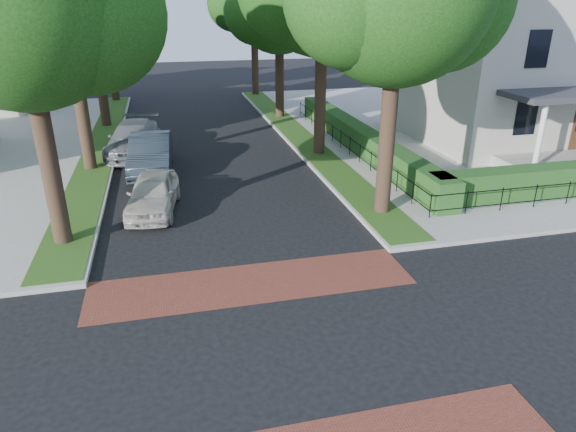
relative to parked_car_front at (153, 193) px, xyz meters
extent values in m
plane|color=black|center=(2.65, -9.32, -0.71)|extent=(120.00, 120.00, 0.00)
cube|color=gray|center=(22.15, 9.68, -0.64)|extent=(30.00, 30.00, 0.15)
cube|color=maroon|center=(2.65, -6.12, -0.71)|extent=(9.00, 2.20, 0.01)
cube|color=#2B4E16|center=(8.05, 9.78, -0.55)|extent=(1.60, 29.80, 0.02)
cube|color=#2B4E16|center=(-2.75, 9.78, -0.55)|extent=(1.60, 29.80, 0.02)
cylinder|color=black|center=(8.15, -2.32, 3.11)|extent=(0.56, 0.56, 7.35)
sphere|color=#12370F|center=(9.86, -2.02, 6.60)|extent=(4.65, 4.65, 4.65)
cylinder|color=black|center=(8.15, 5.68, 3.29)|extent=(0.56, 0.56, 7.70)
cylinder|color=black|center=(8.15, 14.68, 2.76)|extent=(0.56, 0.56, 6.65)
sphere|color=#12370F|center=(8.15, 14.68, 6.28)|extent=(5.80, 5.80, 5.80)
sphere|color=#12370F|center=(9.75, 14.98, 5.88)|extent=(4.35, 4.35, 4.35)
sphere|color=#12370F|center=(6.70, 14.48, 5.98)|extent=(4.06, 4.06, 4.06)
cylinder|color=black|center=(8.15, 23.68, 2.94)|extent=(0.56, 0.56, 7.00)
sphere|color=#12370F|center=(9.80, 23.98, 6.24)|extent=(4.50, 4.50, 4.50)
sphere|color=#12370F|center=(6.65, 23.48, 6.34)|extent=(4.20, 4.20, 4.20)
cylinder|color=black|center=(-2.85, -2.32, 2.94)|extent=(0.56, 0.56, 7.00)
sphere|color=#12370F|center=(-1.20, -2.02, 6.24)|extent=(4.50, 4.50, 4.50)
cylinder|color=black|center=(-2.85, 5.68, 3.46)|extent=(0.56, 0.56, 8.05)
cylinder|color=black|center=(-2.85, 14.68, 2.87)|extent=(0.56, 0.56, 6.86)
sphere|color=#12370F|center=(-2.85, 14.68, 6.50)|extent=(5.60, 5.60, 5.60)
sphere|color=#12370F|center=(-1.31, 14.98, 6.10)|extent=(4.20, 4.20, 4.20)
sphere|color=#12370F|center=(-4.25, 14.48, 6.20)|extent=(3.92, 3.92, 3.92)
cylinder|color=black|center=(-2.85, 23.68, 3.01)|extent=(0.56, 0.56, 7.14)
sphere|color=#12370F|center=(-1.14, 23.98, 6.38)|extent=(4.65, 4.65, 4.65)
sphere|color=#12370F|center=(-4.40, 23.48, 6.48)|extent=(4.34, 4.34, 4.34)
cube|color=#194217|center=(10.35, 5.68, 0.04)|extent=(1.00, 18.00, 1.20)
cube|color=#B3B0A1|center=(20.15, 6.68, 3.44)|extent=(12.00, 10.00, 8.00)
cylinder|color=white|center=(15.95, -0.47, 1.29)|extent=(0.24, 0.24, 3.00)
imported|color=beige|center=(0.00, 0.00, 0.00)|extent=(2.26, 4.37, 1.42)
imported|color=#222A33|center=(-0.08, 4.99, 0.14)|extent=(2.06, 5.22, 1.69)
imported|color=gray|center=(-0.95, 8.20, 0.09)|extent=(3.01, 5.77, 1.60)
camera|label=1|loc=(0.69, -18.51, 6.64)|focal=32.00mm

